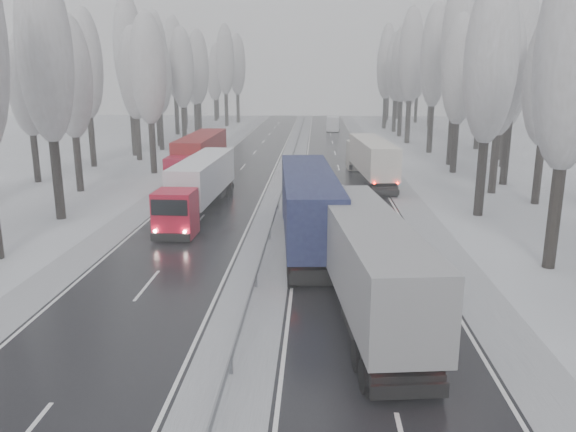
# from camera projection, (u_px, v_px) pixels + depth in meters

# --- Properties ---
(carriageway_right) EXTENTS (7.50, 200.00, 0.03)m
(carriageway_right) POSITION_uv_depth(u_px,v_px,m) (347.00, 204.00, 43.82)
(carriageway_right) COLOR black
(carriageway_right) RESTS_ON ground
(carriageway_left) EXTENTS (7.50, 200.00, 0.03)m
(carriageway_left) POSITION_uv_depth(u_px,v_px,m) (214.00, 203.00, 44.33)
(carriageway_left) COLOR black
(carriageway_left) RESTS_ON ground
(median_slush) EXTENTS (3.00, 200.00, 0.04)m
(median_slush) POSITION_uv_depth(u_px,v_px,m) (280.00, 204.00, 44.07)
(median_slush) COLOR #ADAFB5
(median_slush) RESTS_ON ground
(shoulder_right) EXTENTS (2.40, 200.00, 0.04)m
(shoulder_right) POSITION_uv_depth(u_px,v_px,m) (411.00, 205.00, 43.58)
(shoulder_right) COLOR #ADAFB5
(shoulder_right) RESTS_ON ground
(shoulder_left) EXTENTS (2.40, 200.00, 0.04)m
(shoulder_left) POSITION_uv_depth(u_px,v_px,m) (152.00, 202.00, 44.56)
(shoulder_left) COLOR #ADAFB5
(shoulder_left) RESTS_ON ground
(median_guardrail) EXTENTS (0.12, 200.00, 0.76)m
(median_guardrail) POSITION_uv_depth(u_px,v_px,m) (280.00, 196.00, 43.92)
(median_guardrail) COLOR slate
(median_guardrail) RESTS_ON ground
(tree_16) EXTENTS (3.60, 3.60, 16.53)m
(tree_16) POSITION_uv_depth(u_px,v_px,m) (573.00, 57.00, 26.87)
(tree_16) COLOR black
(tree_16) RESTS_ON ground
(tree_18) EXTENTS (3.60, 3.60, 16.58)m
(tree_18) POSITION_uv_depth(u_px,v_px,m) (491.00, 62.00, 37.90)
(tree_18) COLOR black
(tree_18) RESTS_ON ground
(tree_19) EXTENTS (3.60, 3.60, 14.57)m
(tree_19) POSITION_uv_depth(u_px,v_px,m) (548.00, 81.00, 41.82)
(tree_19) COLOR black
(tree_19) RESTS_ON ground
(tree_20) EXTENTS (3.60, 3.60, 15.71)m
(tree_20) POSITION_uv_depth(u_px,v_px,m) (502.00, 71.00, 45.75)
(tree_20) COLOR black
(tree_20) RESTS_ON ground
(tree_21) EXTENTS (3.60, 3.60, 18.62)m
(tree_21) POSITION_uv_depth(u_px,v_px,m) (516.00, 50.00, 49.07)
(tree_21) COLOR black
(tree_21) RESTS_ON ground
(tree_22) EXTENTS (3.60, 3.60, 15.86)m
(tree_22) POSITION_uv_depth(u_px,v_px,m) (460.00, 71.00, 55.88)
(tree_22) COLOR black
(tree_22) RESTS_ON ground
(tree_23) EXTENTS (3.60, 3.60, 13.55)m
(tree_23) POSITION_uv_depth(u_px,v_px,m) (509.00, 85.00, 59.81)
(tree_23) COLOR black
(tree_23) RESTS_ON ground
(tree_24) EXTENTS (3.60, 3.60, 20.49)m
(tree_24) POSITION_uv_depth(u_px,v_px,m) (458.00, 43.00, 60.37)
(tree_24) COLOR black
(tree_24) RESTS_ON ground
(tree_25) EXTENTS (3.60, 3.60, 19.44)m
(tree_25) POSITION_uv_depth(u_px,v_px,m) (510.00, 51.00, 64.07)
(tree_25) COLOR black
(tree_25) RESTS_ON ground
(tree_26) EXTENTS (3.60, 3.60, 18.78)m
(tree_26) POSITION_uv_depth(u_px,v_px,m) (435.00, 57.00, 70.58)
(tree_26) COLOR black
(tree_26) RESTS_ON ground
(tree_27) EXTENTS (3.60, 3.60, 17.62)m
(tree_27) POSITION_uv_depth(u_px,v_px,m) (483.00, 63.00, 74.29)
(tree_27) COLOR black
(tree_27) RESTS_ON ground
(tree_28) EXTENTS (3.60, 3.60, 19.62)m
(tree_28) POSITION_uv_depth(u_px,v_px,m) (411.00, 55.00, 80.86)
(tree_28) COLOR black
(tree_28) RESTS_ON ground
(tree_29) EXTENTS (3.60, 3.60, 18.11)m
(tree_29) POSITION_uv_depth(u_px,v_px,m) (456.00, 63.00, 84.61)
(tree_29) COLOR black
(tree_29) RESTS_ON ground
(tree_30) EXTENTS (3.60, 3.60, 17.86)m
(tree_30) POSITION_uv_depth(u_px,v_px,m) (402.00, 65.00, 90.57)
(tree_30) COLOR black
(tree_30) RESTS_ON ground
(tree_31) EXTENTS (3.60, 3.60, 18.58)m
(tree_31) POSITION_uv_depth(u_px,v_px,m) (435.00, 62.00, 94.05)
(tree_31) COLOR black
(tree_31) RESTS_ON ground
(tree_32) EXTENTS (3.60, 3.60, 17.33)m
(tree_32) POSITION_uv_depth(u_px,v_px,m) (396.00, 67.00, 97.92)
(tree_32) COLOR black
(tree_32) RESTS_ON ground
(tree_33) EXTENTS (3.60, 3.60, 14.33)m
(tree_33) POSITION_uv_depth(u_px,v_px,m) (410.00, 79.00, 102.11)
(tree_33) COLOR black
(tree_33) RESTS_ON ground
(tree_34) EXTENTS (3.60, 3.60, 17.63)m
(tree_34) POSITION_uv_depth(u_px,v_px,m) (386.00, 67.00, 104.80)
(tree_34) COLOR black
(tree_34) RESTS_ON ground
(tree_35) EXTENTS (3.60, 3.60, 18.25)m
(tree_35) POSITION_uv_depth(u_px,v_px,m) (432.00, 65.00, 108.14)
(tree_35) COLOR black
(tree_35) RESTS_ON ground
(tree_36) EXTENTS (3.60, 3.60, 20.23)m
(tree_36) POSITION_uv_depth(u_px,v_px,m) (387.00, 59.00, 113.87)
(tree_36) COLOR black
(tree_36) RESTS_ON ground
(tree_37) EXTENTS (3.60, 3.60, 16.37)m
(tree_37) POSITION_uv_depth(u_px,v_px,m) (418.00, 72.00, 118.01)
(tree_37) COLOR black
(tree_37) RESTS_ON ground
(tree_38) EXTENTS (3.60, 3.60, 17.97)m
(tree_38) POSITION_uv_depth(u_px,v_px,m) (389.00, 67.00, 124.38)
(tree_38) COLOR black
(tree_38) RESTS_ON ground
(tree_39) EXTENTS (3.60, 3.60, 16.19)m
(tree_39) POSITION_uv_depth(u_px,v_px,m) (399.00, 73.00, 128.39)
(tree_39) COLOR black
(tree_39) RESTS_ON ground
(tree_58) EXTENTS (3.60, 3.60, 17.21)m
(tree_58) POSITION_uv_depth(u_px,v_px,m) (45.00, 55.00, 36.84)
(tree_58) COLOR black
(tree_58) RESTS_ON ground
(tree_60) EXTENTS (3.60, 3.60, 14.84)m
(tree_60) POSITION_uv_depth(u_px,v_px,m) (70.00, 78.00, 46.67)
(tree_60) COLOR black
(tree_60) RESTS_ON ground
(tree_61) EXTENTS (3.60, 3.60, 13.95)m
(tree_61) POSITION_uv_depth(u_px,v_px,m) (28.00, 84.00, 50.97)
(tree_61) COLOR black
(tree_61) RESTS_ON ground
(tree_62) EXTENTS (3.60, 3.60, 16.04)m
(tree_62) POSITION_uv_depth(u_px,v_px,m) (148.00, 70.00, 55.53)
(tree_62) COLOR black
(tree_62) RESTS_ON ground
(tree_63) EXTENTS (3.60, 3.60, 16.88)m
(tree_63) POSITION_uv_depth(u_px,v_px,m) (86.00, 65.00, 59.66)
(tree_63) COLOR black
(tree_63) RESTS_ON ground
(tree_64) EXTENTS (3.60, 3.60, 15.42)m
(tree_64) POSITION_uv_depth(u_px,v_px,m) (134.00, 74.00, 64.55)
(tree_64) COLOR black
(tree_64) RESTS_ON ground
(tree_65) EXTENTS (3.60, 3.60, 19.48)m
(tree_65) POSITION_uv_depth(u_px,v_px,m) (129.00, 52.00, 67.88)
(tree_65) COLOR black
(tree_65) RESTS_ON ground
(tree_66) EXTENTS (3.60, 3.60, 15.23)m
(tree_66) POSITION_uv_depth(u_px,v_px,m) (158.00, 75.00, 73.90)
(tree_66) COLOR black
(tree_66) RESTS_ON ground
(tree_67) EXTENTS (3.60, 3.60, 17.09)m
(tree_67) POSITION_uv_depth(u_px,v_px,m) (156.00, 66.00, 77.56)
(tree_67) COLOR black
(tree_67) RESTS_ON ground
(tree_68) EXTENTS (3.60, 3.60, 16.65)m
(tree_68) POSITION_uv_depth(u_px,v_px,m) (182.00, 69.00, 80.16)
(tree_68) COLOR black
(tree_68) RESTS_ON ground
(tree_69) EXTENTS (3.60, 3.60, 19.35)m
(tree_69) POSITION_uv_depth(u_px,v_px,m) (155.00, 57.00, 83.85)
(tree_69) COLOR black
(tree_69) RESTS_ON ground
(tree_70) EXTENTS (3.60, 3.60, 17.09)m
(tree_70) POSITION_uv_depth(u_px,v_px,m) (198.00, 68.00, 89.84)
(tree_70) COLOR black
(tree_70) RESTS_ON ground
(tree_71) EXTENTS (3.60, 3.60, 19.61)m
(tree_71) POSITION_uv_depth(u_px,v_px,m) (174.00, 58.00, 93.56)
(tree_71) COLOR black
(tree_71) RESTS_ON ground
(tree_72) EXTENTS (3.60, 3.60, 15.11)m
(tree_72) POSITION_uv_depth(u_px,v_px,m) (194.00, 76.00, 99.33)
(tree_72) COLOR black
(tree_72) RESTS_ON ground
(tree_73) EXTENTS (3.60, 3.60, 17.22)m
(tree_73) POSITION_uv_depth(u_px,v_px,m) (183.00, 68.00, 103.02)
(tree_73) COLOR black
(tree_73) RESTS_ON ground
(tree_74) EXTENTS (3.60, 3.60, 19.68)m
(tree_74) POSITION_uv_depth(u_px,v_px,m) (225.00, 60.00, 108.89)
(tree_74) COLOR black
(tree_74) RESTS_ON ground
(tree_75) EXTENTS (3.60, 3.60, 18.60)m
(tree_75) POSITION_uv_depth(u_px,v_px,m) (184.00, 64.00, 113.38)
(tree_75) COLOR black
(tree_75) RESTS_ON ground
(tree_76) EXTENTS (3.60, 3.60, 18.55)m
(tree_76) POSITION_uv_depth(u_px,v_px,m) (237.00, 65.00, 118.12)
(tree_76) COLOR black
(tree_76) RESTS_ON ground
(tree_77) EXTENTS (3.60, 3.60, 14.32)m
(tree_77) POSITION_uv_depth(u_px,v_px,m) (214.00, 78.00, 122.92)
(tree_77) COLOR black
(tree_77) RESTS_ON ground
(tree_78) EXTENTS (3.60, 3.60, 19.55)m
(tree_78) POSITION_uv_depth(u_px,v_px,m) (225.00, 63.00, 124.52)
(tree_78) COLOR black
(tree_78) RESTS_ON ground
(tree_79) EXTENTS (3.60, 3.60, 17.07)m
(tree_79) POSITION_uv_depth(u_px,v_px,m) (216.00, 70.00, 128.91)
(tree_79) COLOR black
(tree_79) RESTS_ON ground
(truck_grey_tarp) EXTENTS (4.50, 16.84, 4.28)m
(truck_grey_tarp) POSITION_uv_depth(u_px,v_px,m) (362.00, 252.00, 23.76)
(truck_grey_tarp) COLOR #434247
(truck_grey_tarp) RESTS_ON ground
(truck_blue_box) EXTENTS (4.06, 17.76, 4.52)m
(truck_blue_box) POSITION_uv_depth(u_px,v_px,m) (308.00, 201.00, 32.91)
(truck_blue_box) COLOR #1F204D
(truck_blue_box) RESTS_ON ground
(truck_cream_box) EXTENTS (3.72, 15.97, 4.06)m
(truck_cream_box) POSITION_uv_depth(u_px,v_px,m) (370.00, 157.00, 52.59)
(truck_cream_box) COLOR #AAA897
(truck_cream_box) RESTS_ON ground
(box_truck_distant) EXTENTS (2.63, 7.25, 2.66)m
(box_truck_distant) POSITION_uv_depth(u_px,v_px,m) (333.00, 123.00, 101.93)
(box_truck_distant) COLOR silver
(box_truck_distant) RESTS_ON ground
(truck_red_white) EXTENTS (2.85, 15.25, 3.89)m
(truck_red_white) POSITION_uv_depth(u_px,v_px,m) (200.00, 182.00, 40.69)
(truck_red_white) COLOR #B30921
(truck_red_white) RESTS_ON ground
(truck_red_red) EXTENTS (2.68, 16.78, 4.30)m
(truck_red_red) POSITION_uv_depth(u_px,v_px,m) (199.00, 155.00, 52.77)
(truck_red_red) COLOR maroon
(truck_red_red) RESTS_ON ground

